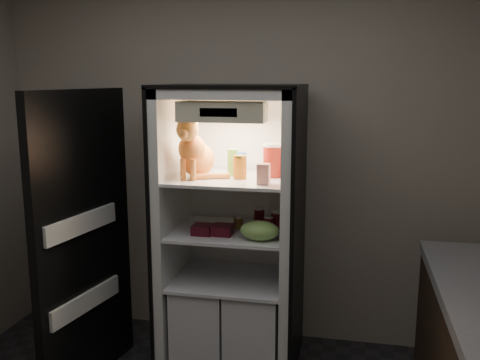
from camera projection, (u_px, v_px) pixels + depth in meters
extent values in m
plane|color=#AB9E8E|center=(246.00, 157.00, 3.86)|extent=(3.60, 0.00, 3.60)
cube|color=white|center=(242.00, 218.00, 3.82)|extent=(0.85, 0.06, 1.85)
cube|color=white|center=(175.00, 227.00, 3.59)|extent=(0.06, 0.70, 1.85)
cube|color=white|center=(292.00, 234.00, 3.43)|extent=(0.06, 0.70, 1.85)
cube|color=white|center=(231.00, 93.00, 3.34)|extent=(0.85, 0.70, 0.06)
cube|color=white|center=(232.00, 356.00, 3.68)|extent=(0.85, 0.70, 0.06)
cube|color=black|center=(169.00, 227.00, 3.60)|extent=(0.02, 0.72, 1.87)
cube|color=black|center=(298.00, 235.00, 3.42)|extent=(0.02, 0.72, 1.87)
cube|color=black|center=(231.00, 86.00, 3.33)|extent=(0.90, 0.72, 0.02)
cube|color=white|center=(230.00, 179.00, 3.42)|extent=(0.73, 0.62, 0.02)
cube|color=white|center=(231.00, 231.00, 3.48)|extent=(0.73, 0.62, 0.02)
cube|color=white|center=(206.00, 312.00, 3.63)|extent=(0.34, 0.58, 0.48)
cube|color=white|center=(257.00, 317.00, 3.56)|extent=(0.34, 0.58, 0.48)
cube|color=white|center=(231.00, 279.00, 3.54)|extent=(0.73, 0.62, 0.02)
cube|color=beige|center=(222.00, 112.00, 3.13)|extent=(0.52, 0.18, 0.12)
cube|color=black|center=(218.00, 112.00, 3.05)|extent=(0.22, 0.01, 0.05)
cube|color=black|center=(84.00, 240.00, 3.31)|extent=(0.21, 0.87, 1.85)
cube|color=white|center=(84.00, 301.00, 3.32)|extent=(0.17, 0.64, 0.12)
cube|color=white|center=(80.00, 223.00, 3.22)|extent=(0.17, 0.64, 0.12)
ellipsoid|color=orange|center=(198.00, 160.00, 3.45)|extent=(0.23, 0.28, 0.22)
ellipsoid|color=orange|center=(192.00, 149.00, 3.33)|extent=(0.18, 0.17, 0.19)
sphere|color=orange|center=(187.00, 130.00, 3.25)|extent=(0.15, 0.15, 0.14)
sphere|color=orange|center=(184.00, 133.00, 3.20)|extent=(0.06, 0.06, 0.06)
cone|color=orange|center=(181.00, 119.00, 3.25)|extent=(0.06, 0.06, 0.06)
cone|color=orange|center=(194.00, 119.00, 3.23)|extent=(0.06, 0.06, 0.06)
cylinder|color=orange|center=(183.00, 169.00, 3.30)|extent=(0.04, 0.04, 0.14)
cylinder|color=orange|center=(193.00, 170.00, 3.28)|extent=(0.04, 0.04, 0.14)
cylinder|color=orange|center=(210.00, 176.00, 3.34)|extent=(0.25, 0.12, 0.04)
cylinder|color=green|center=(232.00, 164.00, 3.45)|extent=(0.07, 0.07, 0.16)
cylinder|color=green|center=(232.00, 150.00, 3.43)|extent=(0.07, 0.07, 0.01)
cylinder|color=white|center=(239.00, 164.00, 3.55)|extent=(0.10, 0.10, 0.12)
cylinder|color=#16419F|center=(239.00, 154.00, 3.53)|extent=(0.10, 0.10, 0.02)
cylinder|color=maroon|center=(240.00, 168.00, 3.35)|extent=(0.08, 0.08, 0.14)
cylinder|color=gold|center=(240.00, 156.00, 3.33)|extent=(0.08, 0.08, 0.01)
cylinder|color=#AA1D16|center=(273.00, 162.00, 3.41)|extent=(0.12, 0.12, 0.20)
cylinder|color=white|center=(273.00, 145.00, 3.39)|extent=(0.13, 0.13, 0.02)
cube|color=silver|center=(264.00, 174.00, 3.17)|extent=(0.07, 0.07, 0.12)
cylinder|color=black|center=(259.00, 218.00, 3.53)|extent=(0.07, 0.07, 0.12)
cylinder|color=#B2B2B2|center=(259.00, 209.00, 3.52)|extent=(0.07, 0.07, 0.00)
cylinder|color=black|center=(277.00, 223.00, 3.40)|extent=(0.07, 0.07, 0.13)
cylinder|color=#B2B2B2|center=(277.00, 212.00, 3.38)|extent=(0.07, 0.07, 0.00)
cylinder|color=black|center=(269.00, 227.00, 3.35)|extent=(0.06, 0.06, 0.11)
cylinder|color=#B2B2B2|center=(269.00, 217.00, 3.34)|extent=(0.06, 0.06, 0.00)
cylinder|color=brown|center=(238.00, 223.00, 3.50)|extent=(0.06, 0.06, 0.07)
cylinder|color=#B2B2B2|center=(238.00, 217.00, 3.49)|extent=(0.06, 0.06, 0.01)
ellipsoid|color=#86BD58|center=(260.00, 231.00, 3.25)|extent=(0.24, 0.17, 0.12)
cube|color=#4F0D19|center=(202.00, 229.00, 3.38)|extent=(0.12, 0.12, 0.06)
cube|color=#4F0D19|center=(223.00, 230.00, 3.37)|extent=(0.13, 0.13, 0.06)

